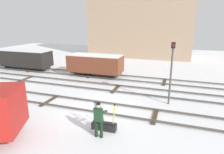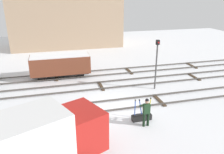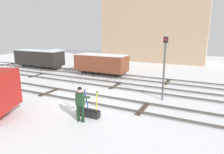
{
  "view_description": "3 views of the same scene",
  "coord_description": "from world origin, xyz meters",
  "px_view_note": "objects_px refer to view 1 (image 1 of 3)",
  "views": [
    {
      "loc": [
        4.46,
        -10.3,
        5.2
      ],
      "look_at": [
        0.06,
        2.62,
        1.32
      ],
      "focal_mm": 31.44,
      "sensor_mm": 36.0,
      "label": 1
    },
    {
      "loc": [
        -3.64,
        -13.77,
        7.43
      ],
      "look_at": [
        0.42,
        1.67,
        1.53
      ],
      "focal_mm": 37.07,
      "sensor_mm": 36.0,
      "label": 2
    },
    {
      "loc": [
        6.63,
        -10.11,
        4.27
      ],
      "look_at": [
        0.44,
        2.19,
        1.12
      ],
      "focal_mm": 31.42,
      "sensor_mm": 36.0,
      "label": 3
    }
  ],
  "objects_px": {
    "switch_lever_frame": "(104,125)",
    "freight_car_mid_siding": "(24,58)",
    "signal_post": "(171,68)",
    "freight_car_near_switch": "(95,64)",
    "rail_worker": "(99,117)"
  },
  "relations": [
    {
      "from": "switch_lever_frame",
      "to": "freight_car_mid_siding",
      "type": "bearing_deg",
      "value": 143.5
    },
    {
      "from": "signal_post",
      "to": "freight_car_near_switch",
      "type": "relative_size",
      "value": 0.76
    },
    {
      "from": "freight_car_near_switch",
      "to": "signal_post",
      "type": "bearing_deg",
      "value": -33.04
    },
    {
      "from": "signal_post",
      "to": "freight_car_mid_siding",
      "type": "relative_size",
      "value": 0.65
    },
    {
      "from": "signal_post",
      "to": "rail_worker",
      "type": "bearing_deg",
      "value": -119.92
    },
    {
      "from": "signal_post",
      "to": "freight_car_mid_siding",
      "type": "distance_m",
      "value": 16.51
    },
    {
      "from": "signal_post",
      "to": "freight_car_near_switch",
      "type": "distance_m",
      "value": 8.69
    },
    {
      "from": "freight_car_near_switch",
      "to": "switch_lever_frame",
      "type": "bearing_deg",
      "value": -64.15
    },
    {
      "from": "switch_lever_frame",
      "to": "rail_worker",
      "type": "height_order",
      "value": "rail_worker"
    },
    {
      "from": "rail_worker",
      "to": "freight_car_near_switch",
      "type": "relative_size",
      "value": 0.34
    },
    {
      "from": "signal_post",
      "to": "freight_car_mid_siding",
      "type": "bearing_deg",
      "value": 163.44
    },
    {
      "from": "rail_worker",
      "to": "freight_car_mid_siding",
      "type": "height_order",
      "value": "freight_car_mid_siding"
    },
    {
      "from": "signal_post",
      "to": "freight_car_near_switch",
      "type": "bearing_deg",
      "value": 146.96
    },
    {
      "from": "switch_lever_frame",
      "to": "freight_car_mid_siding",
      "type": "xyz_separation_m",
      "value": [
        -12.93,
        9.01,
        1.03
      ]
    },
    {
      "from": "switch_lever_frame",
      "to": "freight_car_near_switch",
      "type": "height_order",
      "value": "freight_car_near_switch"
    }
  ]
}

